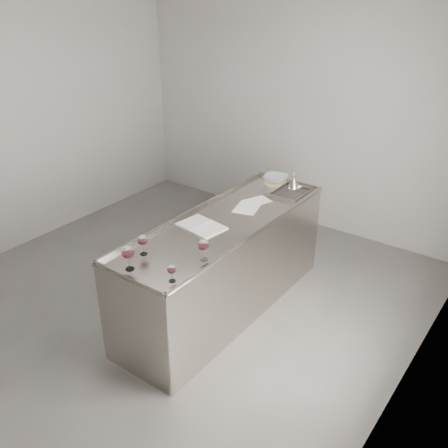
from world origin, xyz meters
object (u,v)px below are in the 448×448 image
Objects in this scene: wine_glass_left at (143,240)px; wine_glass_middle at (128,253)px; wine_glass_right at (204,245)px; wine_glass_small at (172,270)px; notebook at (202,226)px; wine_funnel at (294,183)px; ceramic_bowl at (275,179)px; counter at (224,266)px.

wine_glass_middle is (0.08, -0.23, 0.02)m from wine_glass_left.
wine_glass_small is (0.01, -0.38, -0.03)m from wine_glass_right.
wine_glass_small is 0.90m from notebook.
wine_glass_left is at bearing -98.45° from wine_funnel.
notebook is (0.07, 0.65, -0.12)m from wine_glass_left.
wine_glass_left is 1.28× the size of wine_glass_small.
ceramic_bowl reaches higher than notebook.
notebook is 1.73× the size of ceramic_bowl.
wine_funnel reaches higher than ceramic_bowl.
wine_glass_right is (0.27, -0.64, 0.59)m from counter.
wine_glass_right is 0.40× the size of notebook.
wine_glass_middle is at bearing -71.34° from wine_glass_left.
wine_glass_middle is at bearing -170.06° from wine_glass_small.
counter is 13.72× the size of wine_glass_right.
wine_funnel is at bearing 83.94° from counter.
ceramic_bowl is (-0.38, 1.71, -0.07)m from wine_glass_right.
counter is 1.19m from wine_glass_small.
counter is 0.52m from notebook.
wine_glass_left is 0.48m from wine_glass_small.
ceramic_bowl is at bearing 90.28° from wine_glass_middle.
wine_glass_small is 0.75× the size of wine_funnel.
counter is at bearing 112.93° from wine_glass_right.
wine_glass_small is at bearing -74.86° from counter.
wine_glass_left is 0.69× the size of ceramic_bowl.
wine_funnel reaches higher than notebook.
wine_glass_left is at bearing 108.66° from wine_glass_middle.
counter is 17.88× the size of wine_glass_small.
wine_glass_right is at bearing 26.32° from wine_glass_left.
wine_glass_small is at bearing -79.69° from ceramic_bowl.
wine_glass_middle is at bearing -80.97° from notebook.
wine_funnel is (-0.16, 2.10, -0.04)m from wine_glass_small.
wine_glass_middle reaches higher than wine_funnel.
counter is 12.06× the size of wine_glass_middle.
wine_glass_right reaches higher than notebook.
wine_funnel is at bearing 89.19° from notebook.
wine_glass_small is (0.27, -1.02, 0.56)m from counter.
wine_glass_left is at bearing -101.43° from counter.
ceramic_bowl is at bearing 100.31° from wine_glass_small.
wine_glass_small reaches higher than notebook.
wine_glass_small is 2.13m from ceramic_bowl.
wine_glass_middle is 0.89m from notebook.
notebook is at bearing 130.30° from wine_glass_right.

